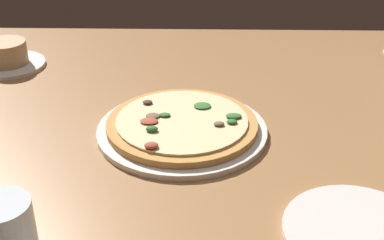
# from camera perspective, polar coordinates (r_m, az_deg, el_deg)

# --- Properties ---
(dining_table) EXTENTS (1.50, 1.10, 0.04)m
(dining_table) POSITION_cam_1_polar(r_m,az_deg,el_deg) (0.88, 1.08, -3.18)
(dining_table) COLOR #996B42
(dining_table) RESTS_ON ground
(pizza_main) EXTENTS (0.28, 0.28, 0.03)m
(pizza_main) POSITION_cam_1_polar(r_m,az_deg,el_deg) (0.88, -1.08, -0.72)
(pizza_main) COLOR silver
(pizza_main) RESTS_ON dining_table
(ramekin_on_saucer) EXTENTS (0.16, 0.16, 0.06)m
(ramekin_on_saucer) POSITION_cam_1_polar(r_m,az_deg,el_deg) (1.20, -19.34, 6.46)
(ramekin_on_saucer) COLOR silver
(ramekin_on_saucer) RESTS_ON dining_table
(side_plate) EXTENTS (0.19, 0.19, 0.01)m
(side_plate) POSITION_cam_1_polar(r_m,az_deg,el_deg) (0.70, 17.61, -11.50)
(side_plate) COLOR silver
(side_plate) RESTS_ON dining_table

